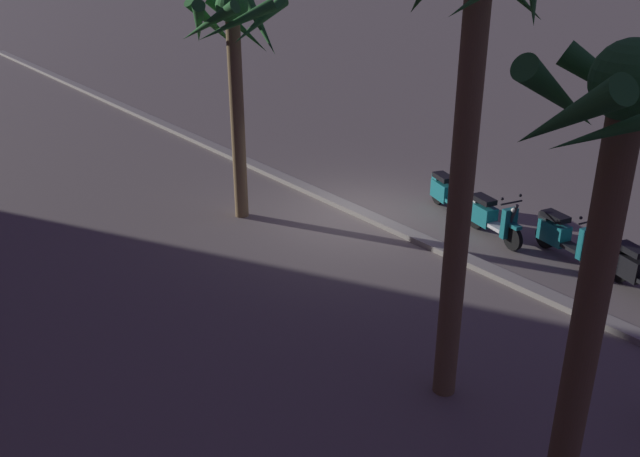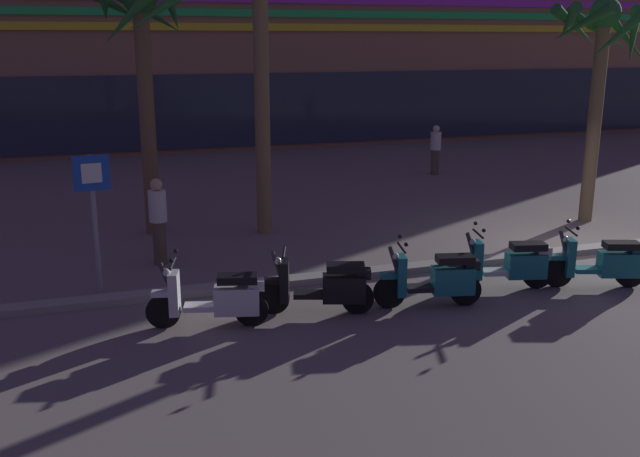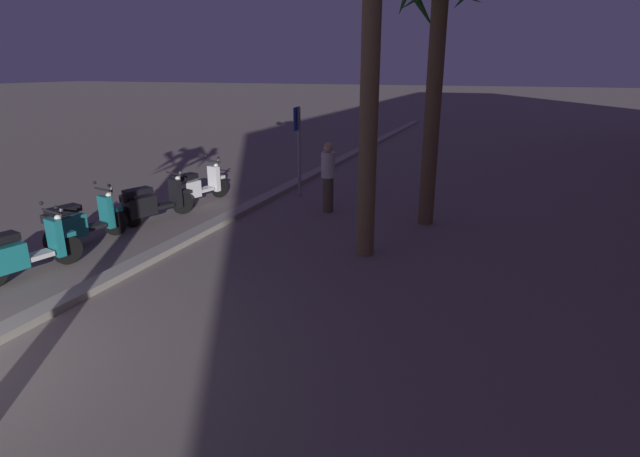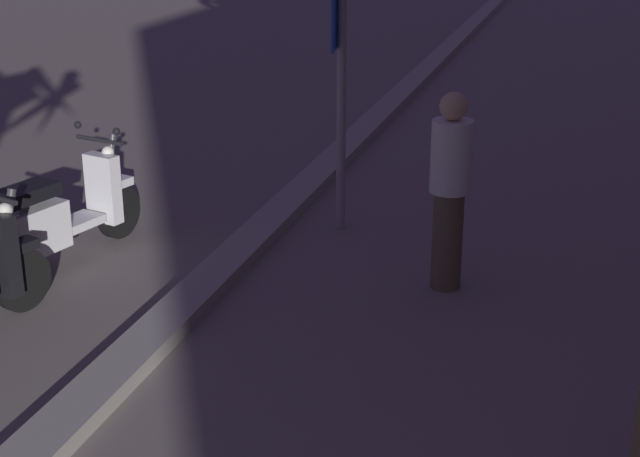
# 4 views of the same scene
# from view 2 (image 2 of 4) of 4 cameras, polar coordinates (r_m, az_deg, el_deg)

# --- Properties ---
(ground_plane) EXTENTS (200.00, 200.00, 0.00)m
(ground_plane) POSITION_cam_2_polar(r_m,az_deg,el_deg) (15.74, 20.48, -1.73)
(ground_plane) COLOR slate
(curb_strip) EXTENTS (60.00, 0.36, 0.12)m
(curb_strip) POSITION_cam_2_polar(r_m,az_deg,el_deg) (15.68, 20.63, -1.58)
(curb_strip) COLOR gray
(curb_strip) RESTS_ON ground
(scooter_white_second_in_line) EXTENTS (1.82, 0.75, 1.17)m
(scooter_white_second_in_line) POSITION_cam_2_polar(r_m,az_deg,el_deg) (10.94, -8.25, -5.58)
(scooter_white_second_in_line) COLOR black
(scooter_white_second_in_line) RESTS_ON ground
(scooter_black_lead_nearest) EXTENTS (1.81, 0.82, 1.04)m
(scooter_black_lead_nearest) POSITION_cam_2_polar(r_m,az_deg,el_deg) (11.33, 0.43, -4.69)
(scooter_black_lead_nearest) COLOR black
(scooter_black_lead_nearest) RESTS_ON ground
(scooter_teal_tail_end) EXTENTS (1.77, 0.70, 1.17)m
(scooter_teal_tail_end) POSITION_cam_2_polar(r_m,az_deg,el_deg) (11.79, 9.33, -4.05)
(scooter_teal_tail_end) COLOR black
(scooter_teal_tail_end) RESTS_ON ground
(scooter_teal_last_in_row) EXTENTS (1.78, 0.72, 1.17)m
(scooter_teal_last_in_row) POSITION_cam_2_polar(r_m,az_deg,el_deg) (12.87, 15.00, -2.78)
(scooter_teal_last_in_row) COLOR black
(scooter_teal_last_in_row) RESTS_ON ground
(scooter_teal_mid_rear) EXTENTS (1.74, 0.81, 1.17)m
(scooter_teal_mid_rear) POSITION_cam_2_polar(r_m,az_deg,el_deg) (13.49, 21.71, -2.55)
(scooter_teal_mid_rear) COLOR black
(scooter_teal_mid_rear) RESTS_ON ground
(crossing_sign) EXTENTS (0.60, 0.16, 2.40)m
(crossing_sign) POSITION_cam_2_polar(r_m,az_deg,el_deg) (12.61, -17.66, 1.62)
(crossing_sign) COLOR #939399
(crossing_sign) RESTS_ON ground
(palm_tree_mid_walkway) EXTENTS (2.31, 2.23, 5.18)m
(palm_tree_mid_walkway) POSITION_cam_2_polar(r_m,az_deg,el_deg) (17.96, 21.47, 13.01)
(palm_tree_mid_walkway) COLOR olive
(palm_tree_mid_walkway) RESTS_ON ground
(palm_tree_far_corner) EXTENTS (1.93, 1.97, 6.50)m
(palm_tree_far_corner) POSITION_cam_2_polar(r_m,az_deg,el_deg) (15.69, -4.78, 16.74)
(palm_tree_far_corner) COLOR olive
(palm_tree_far_corner) RESTS_ON ground
(palm_tree_near_sign) EXTENTS (2.16, 2.21, 5.49)m
(palm_tree_near_sign) POSITION_cam_2_polar(r_m,az_deg,el_deg) (16.05, -14.09, 14.03)
(palm_tree_near_sign) COLOR brown
(palm_tree_near_sign) RESTS_ON ground
(pedestrian_window_shopping) EXTENTS (0.34, 0.34, 1.70)m
(pedestrian_window_shopping) POSITION_cam_2_polar(r_m,az_deg,el_deg) (14.04, -12.83, 0.71)
(pedestrian_window_shopping) COLOR brown
(pedestrian_window_shopping) RESTS_ON ground
(pedestrian_by_palm_tree) EXTENTS (0.34, 0.34, 1.60)m
(pedestrian_by_palm_tree) POSITION_cam_2_polar(r_m,az_deg,el_deg) (23.39, 9.24, 6.31)
(pedestrian_by_palm_tree) COLOR brown
(pedestrian_by_palm_tree) RESTS_ON ground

